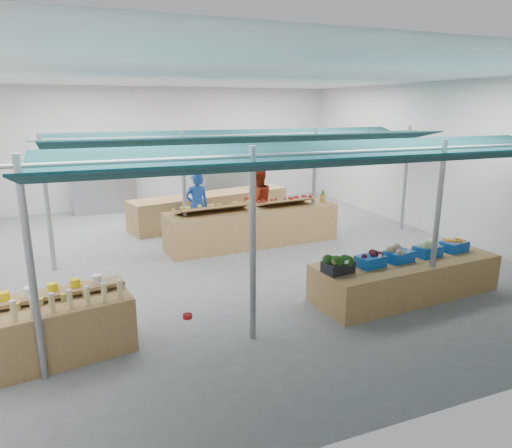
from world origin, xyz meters
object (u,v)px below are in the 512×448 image
(veg_counter, at_px, (405,277))
(vendor_right, at_px, (258,201))
(fruit_counter, at_px, (253,226))
(bottle_shelf, at_px, (64,326))
(vendor_left, at_px, (197,206))
(crate_stack, at_px, (450,261))

(veg_counter, relative_size, vendor_right, 2.03)
(veg_counter, bearing_deg, vendor_right, 95.88)
(veg_counter, relative_size, fruit_counter, 0.81)
(bottle_shelf, height_order, vendor_left, vendor_left)
(veg_counter, bearing_deg, crate_stack, 15.22)
(vendor_left, bearing_deg, vendor_right, 176.85)
(crate_stack, bearing_deg, bottle_shelf, -176.04)
(crate_stack, height_order, vendor_right, vendor_right)
(fruit_counter, height_order, vendor_right, vendor_right)
(veg_counter, height_order, crate_stack, veg_counter)
(veg_counter, height_order, vendor_right, vendor_right)
(bottle_shelf, distance_m, crate_stack, 7.77)
(veg_counter, xyz_separation_m, fruit_counter, (-1.51, 4.18, 0.13))
(fruit_counter, relative_size, vendor_right, 2.50)
(crate_stack, distance_m, vendor_left, 6.47)
(fruit_counter, height_order, crate_stack, fruit_counter)
(crate_stack, bearing_deg, vendor_right, 119.07)
(bottle_shelf, height_order, crate_stack, bottle_shelf)
(veg_counter, relative_size, crate_stack, 6.50)
(bottle_shelf, distance_m, vendor_left, 6.22)
(veg_counter, xyz_separation_m, crate_stack, (1.70, 0.59, -0.08))
(veg_counter, distance_m, vendor_right, 5.39)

